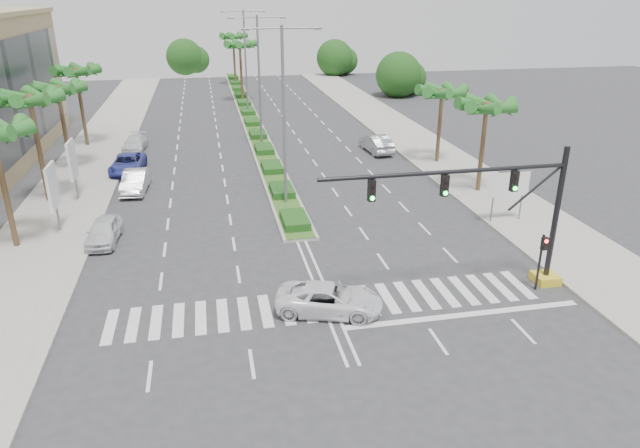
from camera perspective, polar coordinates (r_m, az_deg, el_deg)
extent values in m
plane|color=#333335|center=(27.66, 0.78, -8.05)|extent=(160.00, 160.00, 0.00)
cube|color=gray|center=(49.81, 13.19, 5.50)|extent=(6.00, 120.00, 0.15)
cube|color=gray|center=(46.61, -23.40, 3.07)|extent=(6.00, 120.00, 0.15)
cube|color=gray|center=(69.90, -7.13, 10.68)|extent=(2.20, 75.00, 0.20)
cube|color=#31521C|center=(69.88, -7.13, 10.78)|extent=(1.80, 75.00, 0.04)
cube|color=gold|center=(31.75, 21.61, -5.06)|extent=(1.20, 1.20, 0.45)
cylinder|color=black|center=(30.40, 22.52, 0.78)|extent=(0.28, 0.28, 7.00)
cylinder|color=black|center=(26.73, 12.50, 5.08)|extent=(12.00, 0.20, 0.20)
cylinder|color=black|center=(29.18, 20.65, 3.33)|extent=(2.53, 0.12, 2.15)
cube|color=black|center=(28.49, 18.88, 4.09)|extent=(0.32, 0.24, 1.00)
cylinder|color=#19E533|center=(28.47, 18.94, 3.39)|extent=(0.20, 0.06, 0.20)
cube|color=black|center=(26.93, 12.39, 3.76)|extent=(0.32, 0.24, 1.00)
cylinder|color=#19E533|center=(26.91, 12.45, 3.02)|extent=(0.20, 0.06, 0.20)
cube|color=black|center=(25.75, 5.21, 3.35)|extent=(0.32, 0.24, 1.00)
cylinder|color=#19E533|center=(25.73, 5.27, 2.58)|extent=(0.20, 0.06, 0.20)
cylinder|color=black|center=(30.29, 21.09, -3.62)|extent=(0.12, 0.12, 3.00)
cube|color=black|center=(29.74, 21.53, -1.83)|extent=(0.28, 0.22, 0.65)
cylinder|color=red|center=(29.58, 21.71, -1.61)|extent=(0.18, 0.05, 0.18)
cylinder|color=slate|center=(38.06, 16.88, 2.01)|extent=(0.10, 0.10, 2.80)
cylinder|color=slate|center=(39.02, 19.48, 2.18)|extent=(0.10, 0.10, 2.80)
cube|color=#0C6638|center=(38.15, 18.41, 3.79)|extent=(2.60, 0.08, 1.50)
cube|color=white|center=(38.11, 18.45, 3.76)|extent=(2.70, 0.02, 1.60)
cylinder|color=slate|center=(38.66, -24.81, 1.18)|extent=(0.12, 0.12, 2.80)
cube|color=white|center=(38.17, -25.19, 3.42)|extent=(0.18, 2.10, 2.70)
cube|color=#D8594C|center=(38.17, -25.19, 3.42)|extent=(0.12, 2.00, 2.60)
cylinder|color=slate|center=(44.21, -23.24, 3.93)|extent=(0.12, 0.12, 2.80)
cube|color=white|center=(43.78, -23.55, 5.91)|extent=(0.18, 2.10, 2.70)
cube|color=#D8594C|center=(43.78, -23.55, 5.91)|extent=(0.12, 2.00, 2.60)
cylinder|color=brown|center=(36.75, -28.98, 2.88)|extent=(0.32, 0.32, 7.00)
cone|color=#206626|center=(35.61, -28.27, 8.04)|extent=(0.90, 3.62, 1.50)
cone|color=#206626|center=(36.54, -28.55, 8.30)|extent=(3.39, 2.96, 1.50)
cone|color=#206626|center=(34.93, -29.29, 7.62)|extent=(3.39, 2.96, 1.50)
cylinder|color=brown|center=(44.08, -26.24, 6.52)|extent=(0.32, 0.32, 7.40)
sphere|color=brown|center=(43.38, -27.05, 11.08)|extent=(0.70, 0.70, 0.70)
cone|color=#206626|center=(43.12, -25.60, 11.14)|extent=(0.90, 3.62, 1.50)
cone|color=#206626|center=(44.05, -25.89, 11.28)|extent=(3.39, 2.96, 1.50)
cone|color=#206626|center=(44.49, -27.00, 11.18)|extent=(3.73, 1.68, 1.50)
cone|color=#206626|center=(44.12, -28.13, 10.91)|extent=(2.38, 3.65, 1.50)
cone|color=#206626|center=(43.22, -28.46, 10.66)|extent=(2.38, 3.65, 1.50)
cone|color=#206626|center=(42.45, -27.69, 10.63)|extent=(3.73, 1.68, 1.50)
cone|color=#206626|center=(42.40, -26.40, 10.84)|extent=(3.39, 2.96, 1.50)
cylinder|color=brown|center=(51.72, -24.18, 8.57)|extent=(0.32, 0.32, 6.80)
sphere|color=brown|center=(51.14, -24.76, 12.14)|extent=(0.70, 0.70, 0.70)
cone|color=#206626|center=(50.92, -23.52, 12.18)|extent=(0.90, 3.62, 1.50)
cone|color=#206626|center=(51.84, -23.80, 12.29)|extent=(3.39, 2.96, 1.50)
cone|color=#206626|center=(52.25, -24.77, 12.21)|extent=(3.73, 1.68, 1.50)
cone|color=#206626|center=(51.85, -25.72, 11.99)|extent=(2.38, 3.65, 1.50)
cone|color=#206626|center=(50.93, -25.96, 11.80)|extent=(2.38, 3.65, 1.50)
cone|color=#206626|center=(50.18, -25.27, 11.78)|extent=(3.73, 1.68, 1.50)
cone|color=#206626|center=(50.18, -24.17, 11.96)|extent=(3.39, 2.96, 1.50)
cylinder|color=brown|center=(59.36, -22.70, 10.55)|extent=(0.32, 0.32, 7.20)
sphere|color=brown|center=(58.85, -23.22, 13.87)|extent=(0.70, 0.70, 0.70)
cone|color=#206626|center=(58.66, -22.13, 13.90)|extent=(0.90, 3.62, 1.50)
cone|color=#206626|center=(59.57, -22.39, 13.97)|extent=(3.39, 2.96, 1.50)
cone|color=#206626|center=(59.95, -23.25, 13.89)|extent=(3.73, 1.68, 1.50)
cone|color=#206626|center=(59.52, -24.08, 13.72)|extent=(2.38, 3.65, 1.50)
cone|color=#206626|center=(58.60, -24.26, 13.58)|extent=(2.38, 3.65, 1.50)
cone|color=#206626|center=(57.87, -23.64, 13.59)|extent=(3.73, 1.68, 1.50)
cone|color=#206626|center=(57.89, -22.68, 13.73)|extent=(3.39, 2.96, 1.50)
cylinder|color=brown|center=(43.49, 15.90, 7.17)|extent=(0.32, 0.32, 6.50)
sphere|color=brown|center=(42.82, 16.34, 11.24)|extent=(0.70, 0.70, 0.70)
cone|color=#206626|center=(43.35, 17.64, 11.08)|extent=(0.90, 3.62, 1.50)
cone|color=#206626|center=(43.90, 16.63, 11.33)|extent=(3.39, 2.96, 1.50)
cone|color=#206626|center=(43.67, 15.40, 11.40)|extent=(3.73, 1.68, 1.50)
cone|color=#206626|center=(42.82, 14.84, 11.25)|extent=(2.38, 3.65, 1.50)
cone|color=#206626|center=(41.98, 15.40, 10.99)|extent=(2.38, 3.65, 1.50)
cone|color=#206626|center=(41.79, 16.69, 10.80)|extent=(3.73, 1.68, 1.50)
cone|color=#206626|center=(42.42, 17.69, 10.85)|extent=(3.39, 2.96, 1.50)
cylinder|color=brown|center=(50.55, 11.84, 9.41)|extent=(0.32, 0.32, 6.20)
sphere|color=brown|center=(49.99, 12.12, 12.76)|extent=(0.70, 0.70, 0.70)
cone|color=#206626|center=(50.45, 13.29, 12.63)|extent=(0.90, 3.62, 1.50)
cone|color=#206626|center=(51.06, 12.46, 12.81)|extent=(3.39, 2.96, 1.50)
cone|color=#206626|center=(50.89, 11.37, 12.86)|extent=(3.73, 1.68, 1.50)
cone|color=#206626|center=(50.07, 10.82, 12.75)|extent=(2.38, 3.65, 1.50)
cone|color=#206626|center=(49.20, 11.24, 12.56)|extent=(2.38, 3.65, 1.50)
cone|color=#206626|center=(48.94, 12.33, 12.43)|extent=(3.73, 1.68, 1.50)
cone|color=#206626|center=(49.51, 13.25, 12.46)|extent=(3.39, 2.96, 1.50)
cylinder|color=brown|center=(79.15, -7.88, 14.68)|extent=(0.32, 0.32, 7.50)
sphere|color=brown|center=(78.76, -8.03, 17.31)|extent=(0.70, 0.70, 0.70)
cone|color=#206626|center=(78.85, -7.19, 17.28)|extent=(0.90, 3.62, 1.50)
cone|color=#206626|center=(79.67, -7.56, 17.31)|extent=(3.39, 2.96, 1.50)
cone|color=#206626|center=(79.82, -8.26, 17.29)|extent=(3.73, 1.68, 1.50)
cone|color=#206626|center=(79.19, -8.80, 17.22)|extent=(2.38, 3.65, 1.50)
cone|color=#206626|center=(78.24, -8.76, 17.16)|extent=(2.38, 3.65, 1.50)
cone|color=#206626|center=(77.69, -8.16, 17.16)|extent=(3.73, 1.68, 1.50)
cone|color=#206626|center=(77.96, -7.45, 17.21)|extent=(3.39, 2.96, 1.50)
cylinder|color=brown|center=(94.02, -8.56, 15.82)|extent=(0.32, 0.32, 7.50)
sphere|color=brown|center=(93.69, -8.70, 18.04)|extent=(0.70, 0.70, 0.70)
cone|color=#206626|center=(93.76, -7.99, 18.02)|extent=(0.90, 3.62, 1.50)
cone|color=#206626|center=(94.59, -8.29, 18.04)|extent=(3.39, 2.96, 1.50)
cone|color=#206626|center=(94.75, -8.89, 18.01)|extent=(3.73, 1.68, 1.50)
cone|color=#206626|center=(94.12, -9.34, 17.96)|extent=(2.38, 3.65, 1.50)
cone|color=#206626|center=(93.17, -9.31, 17.92)|extent=(2.38, 3.65, 1.50)
cone|color=#206626|center=(92.62, -8.81, 17.92)|extent=(3.73, 1.68, 1.50)
cone|color=#206626|center=(92.88, -8.22, 17.96)|extent=(3.39, 2.96, 1.50)
cylinder|color=slate|center=(38.50, -3.63, 10.30)|extent=(0.20, 0.20, 12.00)
cylinder|color=slate|center=(37.58, -5.77, 18.88)|extent=(2.40, 0.10, 0.10)
cylinder|color=slate|center=(37.91, -1.95, 19.00)|extent=(2.40, 0.10, 0.10)
cube|color=slate|center=(37.49, -7.53, 18.72)|extent=(0.50, 0.25, 0.12)
cube|color=slate|center=(38.11, -0.22, 18.95)|extent=(0.50, 0.25, 0.12)
cylinder|color=slate|center=(54.15, -6.07, 13.71)|extent=(0.20, 0.20, 12.00)
cylinder|color=slate|center=(53.51, -7.69, 19.79)|extent=(2.40, 0.10, 0.10)
cylinder|color=slate|center=(53.73, -4.98, 19.90)|extent=(2.40, 0.10, 0.10)
cube|color=slate|center=(53.44, -8.93, 19.67)|extent=(0.50, 0.25, 0.12)
cube|color=slate|center=(53.88, -3.74, 19.89)|extent=(0.50, 0.25, 0.12)
cylinder|color=slate|center=(69.96, -7.44, 15.58)|extent=(0.20, 0.20, 12.00)
cylinder|color=slate|center=(69.46, -8.74, 20.27)|extent=(2.40, 0.10, 0.10)
cylinder|color=slate|center=(69.64, -6.64, 20.37)|extent=(2.40, 0.10, 0.10)
cube|color=slate|center=(69.41, -9.70, 20.17)|extent=(0.50, 0.25, 0.12)
cube|color=slate|center=(69.75, -5.68, 20.37)|extent=(0.50, 0.25, 0.12)
imported|color=silver|center=(36.27, -20.81, -0.68)|extent=(1.94, 4.27, 1.42)
imported|color=silver|center=(44.86, -17.99, 4.08)|extent=(1.95, 4.84, 1.56)
imported|color=#323B99|center=(49.89, -18.68, 5.73)|extent=(2.80, 5.45, 1.47)
imported|color=silver|center=(56.86, -18.02, 7.68)|extent=(2.24, 4.76, 1.34)
imported|color=white|center=(26.72, 0.94, -7.51)|extent=(5.43, 3.71, 1.38)
imported|color=#A0A0A4|center=(53.76, 5.65, 8.04)|extent=(2.15, 5.15, 1.66)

